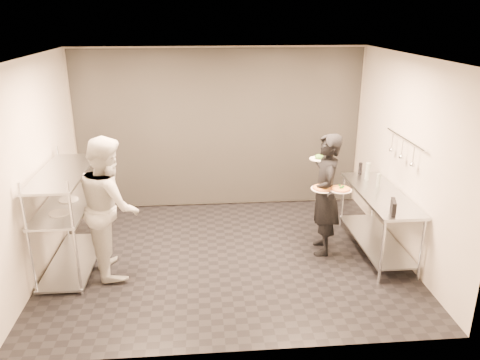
{
  "coord_description": "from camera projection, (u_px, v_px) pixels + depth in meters",
  "views": [
    {
      "loc": [
        -0.34,
        -5.95,
        3.33
      ],
      "look_at": [
        0.2,
        0.2,
        1.1
      ],
      "focal_mm": 35.0,
      "sensor_mm": 36.0,
      "label": 1
    }
  ],
  "objects": [
    {
      "name": "chef",
      "position": [
        110.0,
        206.0,
        6.11
      ],
      "size": [
        0.96,
        1.09,
        1.87
      ],
      "primitive_type": "imported",
      "rotation": [
        0.0,
        0.0,
        1.9
      ],
      "color": "beige",
      "rests_on": "ground"
    },
    {
      "name": "salad_plate",
      "position": [
        319.0,
        158.0,
        6.75
      ],
      "size": [
        0.28,
        0.28,
        0.07
      ],
      "color": "white",
      "rests_on": "waiter"
    },
    {
      "name": "room_shell",
      "position": [
        222.0,
        142.0,
        7.37
      ],
      "size": [
        5.0,
        4.0,
        2.8
      ],
      "color": "black",
      "rests_on": "ground"
    },
    {
      "name": "pos_monitor",
      "position": [
        393.0,
        207.0,
        5.89
      ],
      "size": [
        0.12,
        0.25,
        0.18
      ],
      "primitive_type": "cube",
      "rotation": [
        0.0,
        0.0,
        -0.29
      ],
      "color": "black",
      "rests_on": "prep_counter"
    },
    {
      "name": "utensil_rail",
      "position": [
        403.0,
        150.0,
        6.41
      ],
      "size": [
        0.07,
        1.2,
        0.31
      ],
      "color": "silver",
      "rests_on": "room_shell"
    },
    {
      "name": "bottle_green",
      "position": [
        368.0,
        171.0,
        7.07
      ],
      "size": [
        0.07,
        0.07,
        0.27
      ],
      "primitive_type": "cylinder",
      "color": "#909C8F",
      "rests_on": "prep_counter"
    },
    {
      "name": "prep_counter",
      "position": [
        379.0,
        212.0,
        6.7
      ],
      "size": [
        0.6,
        1.8,
        0.92
      ],
      "color": "silver",
      "rests_on": "ground"
    },
    {
      "name": "pass_rack",
      "position": [
        68.0,
        213.0,
        6.3
      ],
      "size": [
        0.6,
        1.6,
        1.5
      ],
      "color": "silver",
      "rests_on": "ground"
    },
    {
      "name": "bottle_dark",
      "position": [
        360.0,
        169.0,
        7.32
      ],
      "size": [
        0.05,
        0.05,
        0.19
      ],
      "primitive_type": "cylinder",
      "color": "black",
      "rests_on": "prep_counter"
    },
    {
      "name": "bottle_clear",
      "position": [
        378.0,
        180.0,
        6.78
      ],
      "size": [
        0.06,
        0.06,
        0.2
      ],
      "primitive_type": "cylinder",
      "color": "#909C8F",
      "rests_on": "prep_counter"
    },
    {
      "name": "pizza_plate_near",
      "position": [
        323.0,
        188.0,
        6.42
      ],
      "size": [
        0.34,
        0.34,
        0.05
      ],
      "color": "white",
      "rests_on": "waiter"
    },
    {
      "name": "pizza_plate_far",
      "position": [
        340.0,
        189.0,
        6.34
      ],
      "size": [
        0.31,
        0.31,
        0.05
      ],
      "color": "white",
      "rests_on": "waiter"
    },
    {
      "name": "waiter",
      "position": [
        325.0,
        195.0,
        6.62
      ],
      "size": [
        0.5,
        0.69,
        1.77
      ],
      "primitive_type": "imported",
      "rotation": [
        0.0,
        0.0,
        -1.69
      ],
      "color": "black",
      "rests_on": "ground"
    }
  ]
}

